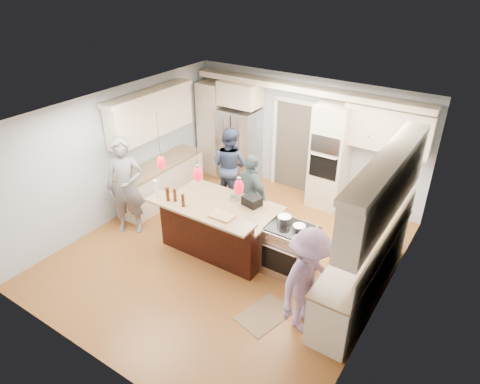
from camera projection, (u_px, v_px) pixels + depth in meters
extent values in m
plane|color=#9B582A|center=(230.00, 253.00, 8.04)|extent=(6.00, 6.00, 0.00)
cube|color=#B2BCC6|center=(305.00, 136.00, 9.57)|extent=(5.50, 0.04, 2.70)
cube|color=#B2BCC6|center=(88.00, 289.00, 5.20)|extent=(5.50, 0.04, 2.70)
cube|color=#B2BCC6|center=(118.00, 154.00, 8.72)|extent=(0.04, 6.00, 2.70)
cube|color=#B2BCC6|center=(388.00, 242.00, 6.06)|extent=(0.04, 6.00, 2.70)
cube|color=white|center=(228.00, 115.00, 6.73)|extent=(5.50, 6.00, 0.04)
cube|color=#B7B7BC|center=(239.00, 145.00, 10.28)|extent=(0.90, 0.70, 1.80)
cube|color=beige|center=(330.00, 157.00, 9.07)|extent=(0.72, 0.64, 2.30)
cube|color=black|center=(325.00, 145.00, 8.64)|extent=(0.60, 0.02, 0.35)
cube|color=black|center=(323.00, 167.00, 8.88)|extent=(0.60, 0.02, 0.50)
cylinder|color=#B7B7BC|center=(323.00, 157.00, 8.73)|extent=(0.55, 0.02, 0.02)
cube|color=beige|center=(213.00, 128.00, 10.59)|extent=(0.60, 0.58, 2.30)
cube|color=beige|center=(240.00, 94.00, 9.72)|extent=(0.95, 0.58, 0.55)
cube|color=beige|center=(388.00, 129.00, 8.28)|extent=(1.70, 0.35, 0.85)
cube|color=beige|center=(305.00, 89.00, 8.88)|extent=(5.30, 0.38, 0.12)
cube|color=#4C443A|center=(294.00, 147.00, 9.83)|extent=(0.90, 0.06, 2.10)
cube|color=white|center=(296.00, 101.00, 9.28)|extent=(1.04, 0.06, 0.10)
cube|color=beige|center=(362.00, 272.00, 6.89)|extent=(0.60, 3.00, 0.88)
cube|color=tan|center=(366.00, 248.00, 6.67)|extent=(0.64, 3.05, 0.04)
cube|color=beige|center=(385.00, 190.00, 6.08)|extent=(0.35, 3.00, 0.85)
cube|color=beige|center=(390.00, 159.00, 5.86)|extent=(0.37, 3.10, 0.10)
cube|color=beige|center=(162.00, 183.00, 9.57)|extent=(0.60, 2.20, 0.88)
cube|color=tan|center=(160.00, 164.00, 9.35)|extent=(0.64, 2.25, 0.04)
cube|color=beige|center=(151.00, 116.00, 8.88)|extent=(0.35, 2.20, 0.85)
cube|color=beige|center=(149.00, 93.00, 8.65)|extent=(0.37, 2.30, 0.10)
cube|color=black|center=(223.00, 226.00, 8.06)|extent=(2.00, 1.00, 0.88)
cube|color=tan|center=(223.00, 205.00, 7.84)|extent=(2.10, 1.10, 0.04)
cube|color=black|center=(205.00, 235.00, 7.60)|extent=(2.00, 0.12, 1.08)
cube|color=tan|center=(198.00, 212.00, 7.23)|extent=(2.10, 0.42, 0.04)
cube|color=black|center=(252.00, 201.00, 7.75)|extent=(0.37, 0.32, 0.17)
cube|color=#B7B7BC|center=(288.00, 250.00, 7.39)|extent=(0.76, 0.66, 0.90)
cube|color=black|center=(278.00, 262.00, 7.17)|extent=(0.65, 0.01, 0.45)
cube|color=black|center=(289.00, 227.00, 7.17)|extent=(0.72, 0.59, 0.02)
cube|color=black|center=(310.00, 258.00, 7.20)|extent=(0.06, 0.71, 0.88)
cylinder|color=black|center=(158.00, 134.00, 7.05)|extent=(0.01, 0.01, 0.75)
ellipsoid|color=red|center=(161.00, 163.00, 7.31)|extent=(0.15, 0.15, 0.26)
cylinder|color=black|center=(196.00, 144.00, 6.66)|extent=(0.01, 0.01, 0.75)
ellipsoid|color=red|center=(198.00, 174.00, 6.92)|extent=(0.15, 0.15, 0.26)
cylinder|color=black|center=(239.00, 156.00, 6.28)|extent=(0.01, 0.01, 0.75)
ellipsoid|color=red|center=(239.00, 187.00, 6.53)|extent=(0.15, 0.15, 0.26)
imported|color=slate|center=(126.00, 186.00, 8.26)|extent=(0.87, 0.79, 1.99)
imported|color=navy|center=(230.00, 166.00, 9.31)|extent=(0.86, 0.68, 1.76)
imported|color=#41575C|center=(251.00, 195.00, 8.29)|extent=(1.05, 0.71, 1.66)
imported|color=#9977A0|center=(308.00, 281.00, 6.06)|extent=(0.83, 1.20, 1.71)
cube|color=#7C6243|center=(265.00, 315.00, 6.65)|extent=(0.76, 0.95, 0.01)
cylinder|color=silver|center=(156.00, 188.00, 7.60)|extent=(0.10, 0.10, 0.31)
cylinder|color=#481B0C|center=(168.00, 194.00, 7.47)|extent=(0.08, 0.08, 0.26)
cylinder|color=#481B0C|center=(183.00, 200.00, 7.30)|extent=(0.08, 0.08, 0.24)
cylinder|color=#481B0C|center=(175.00, 195.00, 7.46)|extent=(0.06, 0.06, 0.24)
cylinder|color=#B7B7BC|center=(183.00, 203.00, 7.35)|extent=(0.08, 0.08, 0.11)
cube|color=tan|center=(222.00, 216.00, 7.06)|extent=(0.40, 0.28, 0.03)
cylinder|color=#B7B7BC|center=(284.00, 220.00, 7.23)|extent=(0.23, 0.23, 0.14)
cylinder|color=#B7B7BC|center=(299.00, 228.00, 7.03)|extent=(0.21, 0.21, 0.10)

